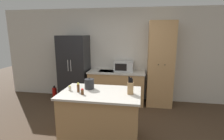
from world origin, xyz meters
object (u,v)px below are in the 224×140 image
Objects in this scene: refrigerator at (74,69)px; microwave at (124,66)px; spice_bottle_tall_dark at (70,88)px; spice_bottle_short_red at (82,92)px; spice_bottle_amber_oil at (78,88)px; knife_block at (130,88)px; fire_extinguisher at (55,93)px; pantry_cabinet at (160,64)px; kettle at (89,84)px.

refrigerator is 1.41m from microwave.
microwave is 5.95× the size of spice_bottle_tall_dark.
spice_bottle_tall_dark is at bearing 152.50° from spice_bottle_short_red.
microwave is at bearing 74.12° from spice_bottle_amber_oil.
spice_bottle_amber_oil is at bearing -66.57° from refrigerator.
spice_bottle_amber_oil is (0.82, -1.90, 0.08)m from refrigerator.
spice_bottle_short_red is 0.59× the size of spice_bottle_amber_oil.
spice_bottle_amber_oil is (-0.89, -0.06, -0.03)m from knife_block.
knife_block is 0.77× the size of fire_extinguisher.
refrigerator is at bearing 114.95° from spice_bottle_short_red.
spice_bottle_tall_dark reaches higher than fire_extinguisher.
spice_bottle_tall_dark is at bearing -132.20° from pantry_cabinet.
microwave is 2.21m from fire_extinguisher.
fire_extinguisher is (-3.00, -0.11, -0.94)m from pantry_cabinet.
microwave is at bearing 69.15° from spice_bottle_tall_dark.
spice_bottle_tall_dark is at bearing 163.69° from spice_bottle_amber_oil.
refrigerator is at bearing 5.46° from fire_extinguisher.
pantry_cabinet is at bearing 47.80° from spice_bottle_tall_dark.
kettle is at bearing 58.67° from spice_bottle_amber_oil.
pantry_cabinet reaches higher than knife_block.
knife_block is 0.89m from spice_bottle_amber_oil.
pantry_cabinet reaches higher than spice_bottle_short_red.
spice_bottle_amber_oil reaches higher than spice_bottle_tall_dark.
spice_bottle_tall_dark is 0.90× the size of spice_bottle_short_red.
refrigerator reaches higher than spice_bottle_tall_dark.
kettle reaches higher than spice_bottle_short_red.
microwave is 2.10m from spice_bottle_amber_oil.
spice_bottle_amber_oil is 0.81× the size of kettle.
refrigerator reaches higher than microwave.
fire_extinguisher is at bearing 142.75° from knife_block.
fire_extinguisher is at bearing -174.97° from microwave.
pantry_cabinet is 2.49m from spice_bottle_amber_oil.
fire_extinguisher is at bearing -177.99° from pantry_cabinet.
knife_block is at bearing 0.52° from spice_bottle_tall_dark.
refrigerator is 9.08× the size of kettle.
spice_bottle_short_red is at bearing -125.19° from pantry_cabinet.
refrigerator is 1.94m from kettle.
refrigerator reaches higher than spice_bottle_amber_oil.
knife_block is (1.71, -1.84, 0.11)m from refrigerator.
pantry_cabinet is 3.14m from fire_extinguisher.
microwave is 2.55× the size of kettle.
fire_extinguisher is (-1.59, 1.63, -0.84)m from kettle.
spice_bottle_amber_oil is at bearing 137.91° from spice_bottle_short_red.
spice_bottle_short_red is (0.93, -2.00, 0.05)m from refrigerator.
spice_bottle_short_red is at bearing -27.50° from spice_bottle_tall_dark.
pantry_cabinet is 2.00m from knife_block.
microwave is at bearing 76.20° from kettle.
microwave is at bearing 4.84° from refrigerator.
microwave reaches higher than fire_extinguisher.
spice_bottle_short_red is at bearing -42.09° from spice_bottle_amber_oil.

